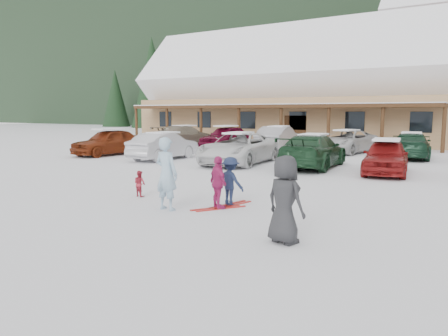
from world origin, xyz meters
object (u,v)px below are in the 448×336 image
Objects in this scene: bystander_dark at (285,200)px; parked_car_0 at (109,142)px; parked_car_8 at (226,137)px; parked_car_2 at (238,148)px; toddler_red at (140,184)px; parked_car_9 at (278,138)px; parked_car_4 at (386,157)px; child_navy at (230,181)px; parked_car_11 at (411,146)px; child_magenta at (218,183)px; parked_car_7 at (185,136)px; parked_car_10 at (346,142)px; parked_car_1 at (164,146)px; parked_car_3 at (313,151)px; day_lodge at (297,95)px; adult_skier at (166,174)px.

bystander_dark reaches higher than parked_car_0.
parked_car_2 is at bearing -51.20° from parked_car_8.
parked_car_9 reaches higher than toddler_red.
toddler_red is at bearing -128.70° from parked_car_4.
parked_car_11 is (2.03, 15.28, 0.04)m from child_navy.
parked_car_11 is (2.07, 15.82, 0.01)m from child_magenta.
parked_car_7 reaches higher than child_navy.
parked_car_2 is 9.65m from parked_car_11.
parked_car_7 is 1.14× the size of parked_car_8.
toddler_red is 0.16× the size of parked_car_9.
parked_car_11 is at bearing 30.56° from parked_car_0.
parked_car_11 is (-0.16, 6.86, -0.01)m from parked_car_4.
parked_car_2 is 8.70m from parked_car_10.
parked_car_1 reaches higher than toddler_red.
day_lodge is at bearing -70.03° from parked_car_3.
parked_car_8 reaches higher than child_magenta.
day_lodge is 6.75× the size of parked_car_1.
child_navy is 15.42m from parked_car_11.
day_lodge is 17.30× the size of bystander_dark.
day_lodge is 5.68× the size of parked_car_7.
parked_car_0 is 0.87× the size of parked_car_7.
day_lodge is 6.14× the size of parked_car_9.
adult_skier is at bearing -73.46° from day_lodge.
parked_car_4 is at bearing 6.41° from parked_car_0.
child_magenta is at bearing 138.50° from parked_car_7.
parked_car_2 reaches higher than parked_car_11.
day_lodge is 12.16m from parked_car_7.
parked_car_4 is at bearing -53.67° from parked_car_10.
parked_car_10 reaches higher than parked_car_4.
day_lodge is at bearing 98.17° from parked_car_2.
bystander_dark is 0.33× the size of parked_car_3.
day_lodge reaches higher than parked_car_3.
parked_car_3 is at bearing -93.63° from toddler_red.
day_lodge is 11.81m from parked_car_9.
parked_car_4 is 11.27m from parked_car_9.
bystander_dark reaches higher than parked_car_2.
parked_car_7 is at bearing -18.88° from child_magenta.
parked_car_4 reaches higher than child_navy.
parked_car_11 is at bearing -173.55° from parked_car_7.
parked_car_1 is (-8.85, 7.81, 0.06)m from child_navy.
parked_car_7 is (-4.21, -10.95, -3.20)m from day_lodge.
child_navy is at bearing -124.97° from adult_skier.
child_navy is 0.26× the size of parked_car_10.
parked_car_3 reaches higher than parked_car_10.
parked_car_9 is at bearing -109.51° from parked_car_1.
parked_car_11 is at bearing -71.48° from bystander_dark.
parked_car_8 is at bearing -43.07° from parked_car_3.
parked_car_9 reaches higher than parked_car_3.
parked_car_3 is (-1.00, 8.74, 0.10)m from child_navy.
parked_car_11 is (10.88, 7.48, -0.02)m from parked_car_1.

